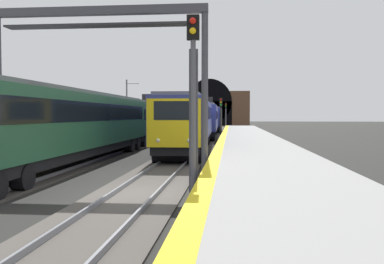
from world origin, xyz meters
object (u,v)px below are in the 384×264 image
Objects in this scene: train_adjacent_platform at (151,119)px; railway_signal_near at (193,94)px; railway_signal_far at (226,113)px; catenary_mast_near at (127,106)px; train_main_approaching at (205,119)px; railway_signal_mid at (221,114)px; overhead_signal_gantry at (99,48)px.

railway_signal_near reaches higher than train_adjacent_platform.
railway_signal_far is 32.99m from catenary_mast_near.
railway_signal_mid is at bearing 39.48° from train_main_approaching.
train_main_approaching is 9.97× the size of railway_signal_near.
train_main_approaching is at bearing -176.93° from railway_signal_near.
overhead_signal_gantry is 1.19× the size of catenary_mast_near.
overhead_signal_gantry is at bearing -8.82° from railway_signal_mid.
railway_signal_near is 50.24m from catenary_mast_near.
railway_signal_near is 1.24× the size of railway_signal_mid.
catenary_mast_near is (-29.68, 14.37, 0.86)m from railway_signal_far.
overhead_signal_gantry is at bearing -167.19° from catenary_mast_near.
train_adjacent_platform reaches higher than railway_signal_mid.
train_adjacent_platform is 7.97× the size of catenary_mast_near.
catenary_mast_near reaches higher than railway_signal_mid.
catenary_mast_near is at bearing -134.56° from railway_signal_mid.
overhead_signal_gantry is at bearing -3.55° from railway_signal_far.
train_main_approaching is at bearing -139.34° from railway_signal_mid.
catenary_mast_near is at bearing -157.98° from train_adjacent_platform.
catenary_mast_near is (14.15, 14.37, 1.26)m from railway_signal_mid.
railway_signal_far reaches higher than train_adjacent_platform.
train_main_approaching is at bearing -2.67° from railway_signal_far.
train_main_approaching is at bearing 141.84° from train_adjacent_platform.
train_main_approaching is 12.35× the size of railway_signal_mid.
train_adjacent_platform is 11.92× the size of railway_signal_far.
railway_signal_far is (43.84, 0.00, 0.40)m from railway_signal_mid.
railway_signal_far is at bearing 172.02° from train_adjacent_platform.
train_adjacent_platform reaches higher than train_main_approaching.
railway_signal_mid is 43.84m from railway_signal_far.
train_main_approaching is 0.90× the size of train_adjacent_platform.
railway_signal_near is at bearing 0.00° from railway_signal_far.
train_adjacent_platform is at bearing -166.58° from railway_signal_near.
overhead_signal_gantry is at bearing 6.34° from train_adjacent_platform.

